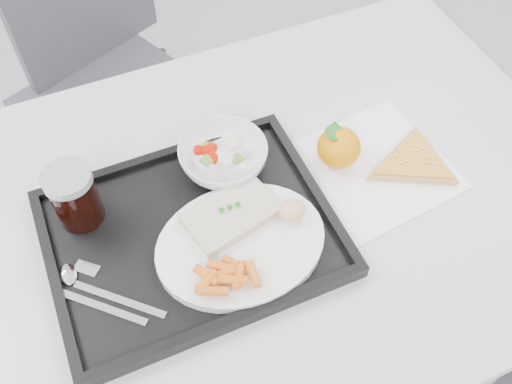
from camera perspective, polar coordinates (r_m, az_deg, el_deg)
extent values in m
cube|color=#A7A7A9|center=(0.97, -0.58, -1.85)|extent=(1.20, 0.80, 0.03)
cylinder|color=#47474C|center=(1.63, 12.47, 6.08)|extent=(0.04, 0.04, 0.72)
cube|color=#3D3C44|center=(1.58, -13.73, 8.62)|extent=(0.55, 0.55, 0.04)
cylinder|color=#47474C|center=(1.64, -16.49, -3.23)|extent=(0.03, 0.03, 0.43)
cylinder|color=#47474C|center=(1.66, -4.66, 0.80)|extent=(0.03, 0.03, 0.43)
cylinder|color=#47474C|center=(1.88, -19.00, 5.34)|extent=(0.03, 0.03, 0.43)
cylinder|color=#47474C|center=(1.89, -8.54, 8.81)|extent=(0.03, 0.03, 0.43)
cube|color=black|center=(0.93, -6.47, -4.28)|extent=(0.45, 0.35, 0.01)
cube|color=black|center=(1.01, -9.70, 3.55)|extent=(0.45, 0.02, 0.01)
cube|color=black|center=(0.84, -2.64, -12.75)|extent=(0.45, 0.02, 0.01)
cube|color=black|center=(0.96, 5.68, 0.51)|extent=(0.02, 0.32, 0.01)
cube|color=black|center=(0.92, -19.51, -8.19)|extent=(0.02, 0.32, 0.01)
cylinder|color=white|center=(0.89, -1.54, -5.25)|extent=(0.27, 0.27, 0.02)
cube|color=beige|center=(0.90, -2.51, -2.23)|extent=(0.16, 0.12, 0.02)
sphere|color=#236B1C|center=(0.89, -3.49, -1.81)|extent=(0.01, 0.01, 0.01)
sphere|color=#236B1C|center=(0.89, -2.66, -1.52)|extent=(0.01, 0.01, 0.01)
sphere|color=#236B1C|center=(0.90, -1.83, -1.23)|extent=(0.01, 0.01, 0.01)
ellipsoid|color=#DBC486|center=(0.90, 3.62, -1.81)|extent=(0.05, 0.04, 0.03)
imported|color=white|center=(0.98, -3.29, 3.55)|extent=(0.15, 0.15, 0.05)
cylinder|color=black|center=(0.93, -17.61, -0.60)|extent=(0.07, 0.07, 0.10)
cylinder|color=#A5A8AD|center=(0.89, -18.43, 1.34)|extent=(0.08, 0.08, 0.01)
cube|color=silver|center=(0.88, -15.25, -11.01)|extent=(0.12, 0.11, 0.00)
ellipsoid|color=silver|center=(0.92, -18.26, -7.81)|extent=(0.05, 0.05, 0.01)
cube|color=silver|center=(0.88, -13.49, -10.43)|extent=(0.12, 0.11, 0.00)
cube|color=silver|center=(0.92, -16.56, -7.33)|extent=(0.04, 0.04, 0.00)
cube|color=white|center=(1.03, 11.57, 2.37)|extent=(0.27, 0.27, 0.00)
ellipsoid|color=#DA5800|center=(1.00, 8.28, 4.45)|extent=(0.08, 0.08, 0.07)
cube|color=#236B1C|center=(0.98, 8.48, 5.58)|extent=(0.04, 0.06, 0.02)
cube|color=#236B1C|center=(0.98, 8.48, 5.58)|extent=(0.06, 0.04, 0.02)
cylinder|color=tan|center=(1.04, 15.44, 2.85)|extent=(0.19, 0.19, 0.01)
cylinder|color=red|center=(1.04, 15.54, 3.13)|extent=(0.17, 0.17, 0.00)
cube|color=#EABC47|center=(1.05, 15.67, 4.43)|extent=(0.01, 0.01, 0.00)
cube|color=#EABC47|center=(1.03, 13.84, 3.79)|extent=(0.01, 0.01, 0.00)
cube|color=#EABC47|center=(1.03, 14.53, 3.20)|extent=(0.00, 0.02, 0.00)
cube|color=#EABC47|center=(1.04, 13.96, 4.00)|extent=(0.02, 0.01, 0.00)
cube|color=#EABC47|center=(1.02, 14.58, 2.93)|extent=(0.02, 0.00, 0.00)
cube|color=#EABC47|center=(1.05, 16.00, 4.11)|extent=(0.02, 0.00, 0.00)
cube|color=#EABC47|center=(1.04, 17.00, 3.26)|extent=(0.01, 0.01, 0.00)
cube|color=#EABC47|center=(1.04, 17.10, 2.78)|extent=(0.01, 0.01, 0.00)
cylinder|color=orange|center=(0.84, -4.97, -8.32)|extent=(0.03, 0.04, 0.01)
cylinder|color=orange|center=(0.83, -4.16, -9.84)|extent=(0.04, 0.03, 0.01)
cylinder|color=orange|center=(0.85, -2.08, -7.31)|extent=(0.04, 0.04, 0.01)
cylinder|color=orange|center=(0.84, -4.82, -9.03)|extent=(0.04, 0.02, 0.01)
cylinder|color=orange|center=(0.84, -0.29, -8.22)|extent=(0.02, 0.04, 0.01)
cylinder|color=orange|center=(0.84, -1.72, -8.28)|extent=(0.04, 0.04, 0.01)
cylinder|color=orange|center=(0.83, -4.99, -8.98)|extent=(0.04, 0.03, 0.01)
cylinder|color=orange|center=(0.83, -2.30, -8.75)|extent=(0.04, 0.03, 0.01)
cylinder|color=orange|center=(0.85, -3.52, -7.47)|extent=(0.04, 0.04, 0.01)
cylinder|color=orange|center=(0.84, -2.64, -8.02)|extent=(0.04, 0.02, 0.01)
sphere|color=#BC1000|center=(0.97, -5.01, 4.12)|extent=(0.02, 0.02, 0.02)
sphere|color=#BC1000|center=(0.98, -4.41, 4.44)|extent=(0.02, 0.02, 0.02)
sphere|color=#BC1000|center=(0.96, -4.06, 3.32)|extent=(0.02, 0.02, 0.02)
sphere|color=#BC1000|center=(0.96, -4.38, 3.71)|extent=(0.02, 0.02, 0.02)
sphere|color=#BC1000|center=(0.97, -5.78, 4.17)|extent=(0.02, 0.02, 0.02)
ellipsoid|color=silver|center=(0.98, -2.24, 4.82)|extent=(0.03, 0.03, 0.02)
ellipsoid|color=silver|center=(0.96, -3.64, 3.41)|extent=(0.03, 0.03, 0.02)
ellipsoid|color=silver|center=(0.96, -2.87, 3.16)|extent=(0.03, 0.03, 0.02)
cube|color=olive|center=(0.97, -4.90, 4.51)|extent=(0.02, 0.02, 0.00)
cube|color=olive|center=(0.95, -1.88, 3.36)|extent=(0.02, 0.02, 0.00)
cube|color=olive|center=(0.95, -4.95, 3.17)|extent=(0.03, 0.03, 0.00)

